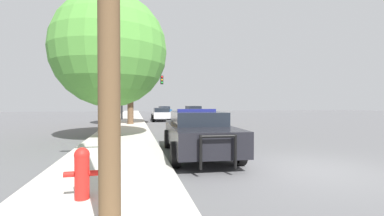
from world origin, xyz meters
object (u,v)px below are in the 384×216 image
at_px(police_car, 198,131).
at_px(tree_sidewalk_near, 110,51).
at_px(fire_hydrant, 82,172).
at_px(traffic_light, 140,86).
at_px(car_background_midblock, 161,114).
at_px(tree_sidewalk_mid, 130,61).
at_px(car_background_distant, 164,110).
at_px(car_background_oncoming, 194,112).

relative_size(police_car, tree_sidewalk_near, 0.78).
bearing_deg(fire_hydrant, traffic_light, 86.39).
relative_size(fire_hydrant, car_background_midblock, 0.19).
bearing_deg(traffic_light, tree_sidewalk_mid, -97.85).
height_order(fire_hydrant, traffic_light, traffic_light).
xyz_separation_m(traffic_light, car_background_midblock, (2.09, -1.13, -2.80)).
bearing_deg(car_background_distant, car_background_midblock, -101.89).
bearing_deg(tree_sidewalk_mid, tree_sidewalk_near, -95.60).
xyz_separation_m(fire_hydrant, car_background_midblock, (3.51, 21.30, 0.12)).
xyz_separation_m(car_background_midblock, tree_sidewalk_near, (-3.74, -13.25, 3.49)).
relative_size(car_background_distant, tree_sidewalk_mid, 0.59).
distance_m(fire_hydrant, tree_sidewalk_near, 8.82).
height_order(police_car, car_background_midblock, police_car).
height_order(fire_hydrant, car_background_midblock, car_background_midblock).
bearing_deg(traffic_light, car_background_midblock, -28.41).
distance_m(car_background_oncoming, car_background_distant, 12.59).
bearing_deg(traffic_light, tree_sidewalk_near, -96.56).
xyz_separation_m(traffic_light, tree_sidewalk_near, (-1.65, -14.38, 0.69)).
relative_size(fire_hydrant, traffic_light, 0.18).
xyz_separation_m(car_background_distant, tree_sidewalk_mid, (-5.03, -20.78, 4.38)).
relative_size(police_car, car_background_oncoming, 1.19).
bearing_deg(car_background_oncoming, car_background_distant, -80.94).
bearing_deg(car_background_distant, car_background_oncoming, -85.04).
height_order(car_background_oncoming, tree_sidewalk_mid, tree_sidewalk_mid).
bearing_deg(tree_sidewalk_near, car_background_midblock, 74.22).
height_order(traffic_light, car_background_distant, traffic_light).
bearing_deg(car_background_oncoming, tree_sidewalk_mid, 49.57).
relative_size(car_background_oncoming, car_background_distant, 0.98).
distance_m(fire_hydrant, car_background_midblock, 21.58).
xyz_separation_m(traffic_light, car_background_distant, (4.18, 14.63, -2.80)).
bearing_deg(car_background_midblock, traffic_light, 153.27).
distance_m(tree_sidewalk_mid, tree_sidewalk_near, 8.31).
height_order(car_background_oncoming, car_background_distant, car_background_oncoming).
height_order(car_background_distant, tree_sidewalk_mid, tree_sidewalk_mid).
distance_m(police_car, tree_sidewalk_near, 6.30).
distance_m(car_background_midblock, tree_sidewalk_near, 14.20).
xyz_separation_m(car_background_oncoming, tree_sidewalk_mid, (-7.06, -8.36, 4.30)).
bearing_deg(police_car, car_background_midblock, -88.26).
bearing_deg(car_background_oncoming, car_background_midblock, 38.73).
bearing_deg(fire_hydrant, police_car, 52.43).
height_order(fire_hydrant, car_background_distant, car_background_distant).
distance_m(car_background_oncoming, tree_sidewalk_near, 18.67).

